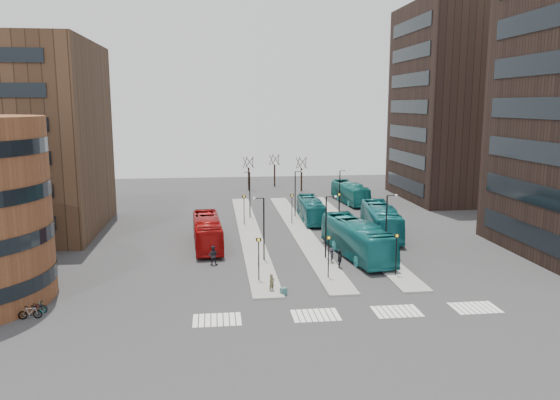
{
  "coord_description": "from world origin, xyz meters",
  "views": [
    {
      "loc": [
        -7.99,
        -32.34,
        14.85
      ],
      "look_at": [
        -1.21,
        23.28,
        5.0
      ],
      "focal_mm": 35.0,
      "sensor_mm": 36.0,
      "label": 1
    }
  ],
  "objects": [
    {
      "name": "island_left",
      "position": [
        -4.0,
        30.0,
        0.07
      ],
      "size": [
        2.5,
        45.0,
        0.15
      ],
      "primitive_type": "cube",
      "color": "gray",
      "rests_on": "ground"
    },
    {
      "name": "commuter_c",
      "position": [
        2.81,
        16.32,
        0.77
      ],
      "size": [
        0.76,
        1.09,
        1.55
      ],
      "primitive_type": "imported",
      "rotation": [
        0.0,
        0.0,
        4.52
      ],
      "color": "black",
      "rests_on": "ground"
    },
    {
      "name": "sign_poles",
      "position": [
        1.6,
        23.0,
        2.41
      ],
      "size": [
        12.45,
        22.12,
        3.65
      ],
      "color": "black",
      "rests_on": "ground"
    },
    {
      "name": "commuter_b",
      "position": [
        3.21,
        14.57,
        0.91
      ],
      "size": [
        0.59,
        1.12,
        1.82
      ],
      "primitive_type": "imported",
      "rotation": [
        0.0,
        0.0,
        1.43
      ],
      "color": "black",
      "rests_on": "ground"
    },
    {
      "name": "teal_bus_c",
      "position": [
        10.8,
        26.69,
        1.75
      ],
      "size": [
        4.56,
        12.85,
        3.5
      ],
      "primitive_type": "imported",
      "rotation": [
        0.0,
        0.0,
        -0.13
      ],
      "color": "#15646C",
      "rests_on": "ground"
    },
    {
      "name": "island_mid",
      "position": [
        2.0,
        30.0,
        0.07
      ],
      "size": [
        2.5,
        45.0,
        0.15
      ],
      "primitive_type": "cube",
      "color": "gray",
      "rests_on": "ground"
    },
    {
      "name": "red_bus",
      "position": [
        -8.83,
        24.22,
        1.6
      ],
      "size": [
        3.32,
        11.59,
        3.19
      ],
      "primitive_type": "imported",
      "rotation": [
        0.0,
        0.0,
        0.06
      ],
      "color": "#9B0C0B",
      "rests_on": "ground"
    },
    {
      "name": "bicycle_far",
      "position": [
        -21.0,
        6.96,
        0.47
      ],
      "size": [
        1.89,
        1.05,
        0.94
      ],
      "primitive_type": "imported",
      "rotation": [
        0.0,
        0.0,
        1.32
      ],
      "color": "gray",
      "rests_on": "ground"
    },
    {
      "name": "traveller",
      "position": [
        -3.6,
        9.16,
        0.77
      ],
      "size": [
        0.66,
        0.64,
        1.53
      ],
      "primitive_type": "imported",
      "rotation": [
        0.0,
        0.0,
        0.69
      ],
      "color": "brown",
      "rests_on": "ground"
    },
    {
      "name": "bicycle_mid",
      "position": [
        -21.0,
        5.74,
        0.48
      ],
      "size": [
        1.63,
        0.61,
        0.96
      ],
      "primitive_type": "imported",
      "rotation": [
        0.0,
        0.0,
        1.67
      ],
      "color": "gray",
      "rests_on": "ground"
    },
    {
      "name": "tower_far",
      "position": [
        31.98,
        50.0,
        15.0
      ],
      "size": [
        20.12,
        20.0,
        30.0
      ],
      "color": "black",
      "rests_on": "ground"
    },
    {
      "name": "lamp_posts",
      "position": [
        2.64,
        28.0,
        3.58
      ],
      "size": [
        14.04,
        20.24,
        6.12
      ],
      "color": "black",
      "rests_on": "ground"
    },
    {
      "name": "bicycle_near",
      "position": [
        -21.0,
        6.82,
        0.41
      ],
      "size": [
        1.58,
        0.63,
        0.82
      ],
      "primitive_type": "imported",
      "rotation": [
        0.0,
        0.0,
        1.51
      ],
      "color": "gray",
      "rests_on": "ground"
    },
    {
      "name": "ground",
      "position": [
        0.0,
        0.0,
        0.0
      ],
      "size": [
        160.0,
        160.0,
        0.0
      ],
      "primitive_type": "plane",
      "color": "#2A2B2D",
      "rests_on": "ground"
    },
    {
      "name": "crosswalk_stripes",
      "position": [
        1.75,
        4.0,
        0.01
      ],
      "size": [
        22.35,
        2.4,
        0.01
      ],
      "color": "silver",
      "rests_on": "ground"
    },
    {
      "name": "teal_bus_b",
      "position": [
        4.29,
        35.55,
        1.47
      ],
      "size": [
        2.82,
        10.62,
        2.94
      ],
      "primitive_type": "imported",
      "rotation": [
        0.0,
        0.0,
        -0.03
      ],
      "color": "#145F64",
      "rests_on": "ground"
    },
    {
      "name": "island_right",
      "position": [
        8.0,
        30.0,
        0.07
      ],
      "size": [
        2.5,
        45.0,
        0.15
      ],
      "primitive_type": "cube",
      "color": "gray",
      "rests_on": "ground"
    },
    {
      "name": "teal_bus_a",
      "position": [
        5.84,
        18.58,
        1.79
      ],
      "size": [
        4.69,
        13.14,
        3.58
      ],
      "primitive_type": "imported",
      "rotation": [
        0.0,
        0.0,
        0.13
      ],
      "color": "#166A6F",
      "rests_on": "ground"
    },
    {
      "name": "commuter_a",
      "position": [
        -8.27,
        17.35,
        0.92
      ],
      "size": [
        0.97,
        0.79,
        1.85
      ],
      "primitive_type": "imported",
      "rotation": [
        0.0,
        0.0,
        3.03
      ],
      "color": "black",
      "rests_on": "ground"
    },
    {
      "name": "bare_trees",
      "position": [
        2.67,
        62.67,
        2.72
      ],
      "size": [
        10.97,
        8.14,
        5.9
      ],
      "color": "black",
      "rests_on": "ground"
    },
    {
      "name": "suitcase",
      "position": [
        -2.74,
        8.44,
        0.3
      ],
      "size": [
        0.59,
        0.53,
        0.6
      ],
      "primitive_type": "cube",
      "rotation": [
        0.0,
        0.0,
        0.37
      ],
      "color": "navy",
      "rests_on": "ground"
    },
    {
      "name": "teal_bus_d",
      "position": [
        12.5,
        47.64,
        1.56
      ],
      "size": [
        3.56,
        11.41,
        3.13
      ],
      "primitive_type": "imported",
      "rotation": [
        0.0,
        0.0,
        0.08
      ],
      "color": "#166E6B",
      "rests_on": "ground"
    }
  ]
}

